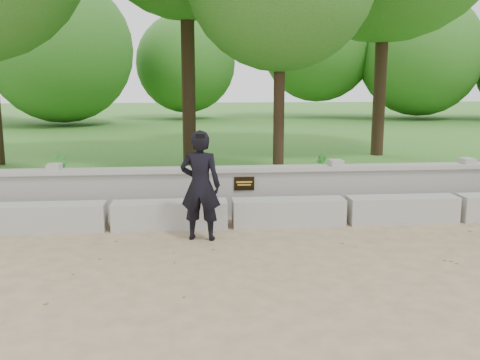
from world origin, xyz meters
name	(u,v)px	position (x,y,z in m)	size (l,w,h in m)	color
ground	(240,264)	(0.00, 0.00, 0.00)	(80.00, 80.00, 0.00)	tan
lawn	(207,140)	(0.00, 14.00, 0.12)	(40.00, 22.00, 0.25)	#296C1C
concrete_bench	(230,213)	(0.00, 1.90, 0.22)	(11.90, 0.45, 0.45)	#A6A49D
parapet_wall	(227,191)	(0.00, 2.60, 0.46)	(12.50, 0.35, 0.90)	#9C9A93
man_main	(200,185)	(-0.50, 1.20, 0.85)	(0.69, 0.63, 1.70)	black
shrub_a	(60,167)	(-3.47, 4.99, 0.58)	(0.34, 0.23, 0.65)	green
shrub_b	(321,166)	(2.29, 4.91, 0.52)	(0.29, 0.24, 0.53)	green
shrub_d	(203,176)	(-0.40, 3.78, 0.52)	(0.30, 0.27, 0.54)	green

